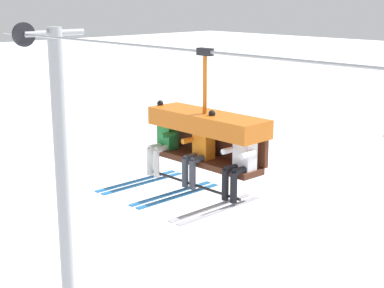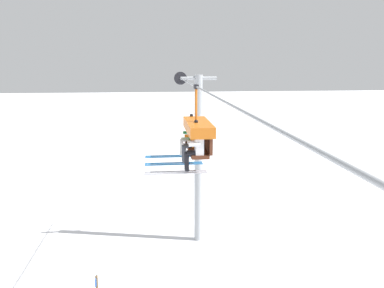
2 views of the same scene
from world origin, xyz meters
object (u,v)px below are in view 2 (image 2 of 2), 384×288
lift_tower_near (198,156)px  chairlift_chair (199,132)px  skier_orange (191,141)px  skier_white (194,148)px  skier_green (188,135)px

lift_tower_near → chairlift_chair: (5.93, -0.71, 2.24)m
lift_tower_near → skier_orange: (5.93, -0.92, 1.97)m
skier_orange → chairlift_chair: bearing=90.9°
lift_tower_near → skier_white: lift_tower_near is taller
skier_white → lift_tower_near: bearing=172.3°
lift_tower_near → skier_orange: 6.32m
lift_tower_near → skier_white: size_ratio=4.68×
chairlift_chair → skier_green: size_ratio=1.32×
lift_tower_near → chairlift_chair: size_ratio=3.56×
chairlift_chair → skier_orange: size_ratio=1.32×
lift_tower_near → skier_green: lift_tower_near is taller
skier_orange → skier_white: (0.90, -0.01, -0.02)m
skier_green → skier_orange: size_ratio=1.00×
skier_orange → skier_white: bearing=-0.4°
lift_tower_near → chairlift_chair: 6.38m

